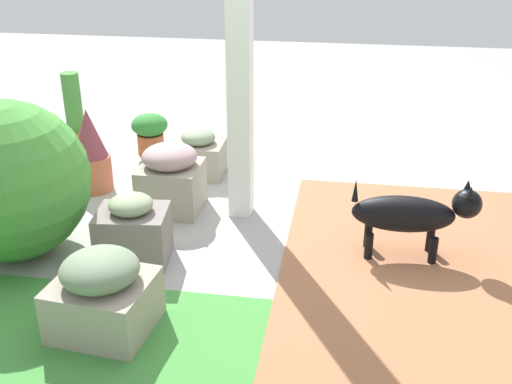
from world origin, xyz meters
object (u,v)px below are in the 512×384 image
stone_planter_mid (133,231)px  stone_planter_far (103,294)px  terracotta_pot_broad (150,131)px  porch_pillar (240,45)px  dog (412,214)px  terracotta_pot_spiky (91,152)px  round_shrub (8,181)px  stone_planter_nearest (199,155)px  stone_planter_near (171,178)px  terracotta_pot_tall (76,128)px

stone_planter_mid → stone_planter_far: bearing=97.1°
terracotta_pot_broad → stone_planter_far: bearing=102.8°
porch_pillar → dog: 1.44m
terracotta_pot_spiky → dog: size_ratio=0.84×
terracotta_pot_spiky → stone_planter_mid: bearing=124.9°
porch_pillar → terracotta_pot_spiky: (1.14, -0.21, -0.84)m
porch_pillar → stone_planter_mid: size_ratio=5.21×
stone_planter_mid → terracotta_pot_spiky: (0.63, -0.91, 0.10)m
stone_planter_mid → porch_pillar: bearing=-125.9°
dog → terracotta_pot_broad: bearing=-34.8°
stone_planter_far → dog: dog is taller
terracotta_pot_spiky → dog: 2.31m
stone_planter_mid → round_shrub: round_shrub is taller
stone_planter_mid → dog: (-1.59, -0.27, 0.10)m
stone_planter_nearest → stone_planter_mid: bearing=87.1°
stone_planter_near → stone_planter_mid: (0.03, 0.68, -0.04)m
terracotta_pot_spiky → stone_planter_nearest: bearing=-150.6°
stone_planter_nearest → terracotta_pot_broad: size_ratio=1.14×
stone_planter_far → terracotta_pot_broad: (0.53, -2.35, -0.00)m
stone_planter_mid → terracotta_pot_spiky: size_ratio=0.71×
porch_pillar → terracotta_pot_spiky: size_ratio=3.70×
stone_planter_mid → terracotta_pot_broad: stone_planter_mid is taller
stone_planter_nearest → round_shrub: size_ratio=0.41×
round_shrub → terracotta_pot_broad: (-0.26, -1.72, -0.27)m
stone_planter_mid → dog: 1.61m
terracotta_pot_spiky → dog: bearing=164.1°
stone_planter_near → round_shrub: round_shrub is taller
stone_planter_far → terracotta_pot_spiky: terracotta_pot_spiky is taller
stone_planter_far → round_shrub: 1.05m
terracotta_pot_broad → terracotta_pot_spiky: (0.18, 0.78, 0.10)m
stone_planter_near → stone_planter_far: 1.34m
stone_planter_near → terracotta_pot_spiky: 0.70m
stone_planter_far → terracotta_pot_broad: 2.41m
stone_planter_far → dog: bearing=-148.3°
porch_pillar → stone_planter_nearest: porch_pillar is taller
stone_planter_near → stone_planter_mid: bearing=87.6°
stone_planter_near → stone_planter_far: size_ratio=0.95×
porch_pillar → terracotta_pot_tall: bearing=-28.0°
porch_pillar → round_shrub: (1.22, 0.73, -0.67)m
porch_pillar → terracotta_pot_spiky: porch_pillar is taller
porch_pillar → round_shrub: bearing=30.9°
terracotta_pot_tall → terracotta_pot_broad: bearing=-162.7°
stone_planter_near → terracotta_pot_tall: (1.05, -0.84, 0.02)m
stone_planter_nearest → stone_planter_near: stone_planter_near is taller
stone_planter_mid → stone_planter_far: (-0.08, 0.66, 0.01)m
dog → terracotta_pot_tall: bearing=-25.4°
terracotta_pot_tall → stone_planter_nearest: bearing=169.0°
porch_pillar → terracotta_pot_spiky: 1.43m
porch_pillar → stone_planter_nearest: size_ratio=5.86×
terracotta_pot_tall → dog: terracotta_pot_tall is taller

